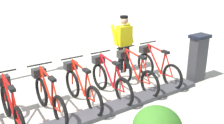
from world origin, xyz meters
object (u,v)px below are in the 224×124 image
object	(u,v)px
bike_docked_5	(11,106)
worker_near_rack	(124,42)
bike_docked_0	(157,66)
bike_docked_3	(81,87)
bike_docked_2	(109,79)
payment_kiosk	(198,57)
bike_docked_1	(134,72)
bike_docked_4	(48,96)

from	to	relation	value
bike_docked_5	worker_near_rack	xyz separation A→B (m)	(1.06, -3.51, 0.48)
bike_docked_0	bike_docked_3	distance (m)	2.29
bike_docked_2	bike_docked_3	xyz separation A→B (m)	(0.00, 0.76, 0.00)
payment_kiosk	bike_docked_1	world-z (taller)	payment_kiosk
bike_docked_0	bike_docked_1	xyz separation A→B (m)	(0.00, 0.76, 0.00)
payment_kiosk	bike_docked_1	distance (m)	1.81
bike_docked_1	worker_near_rack	bearing A→B (deg)	-23.45
bike_docked_3	bike_docked_1	bearing A→B (deg)	-90.00
bike_docked_3	bike_docked_5	world-z (taller)	same
bike_docked_0	bike_docked_5	distance (m)	3.81
payment_kiosk	worker_near_rack	size ratio (longest dim) A/B	0.77
bike_docked_3	worker_near_rack	bearing A→B (deg)	-61.94
bike_docked_4	worker_near_rack	size ratio (longest dim) A/B	1.04
payment_kiosk	bike_docked_2	distance (m)	2.54
bike_docked_3	bike_docked_4	size ratio (longest dim) A/B	1.00
worker_near_rack	bike_docked_0	bearing A→B (deg)	-163.97
bike_docked_0	bike_docked_1	size ratio (longest dim) A/B	1.00
bike_docked_3	worker_near_rack	xyz separation A→B (m)	(1.06, -1.98, 0.48)
bike_docked_5	worker_near_rack	size ratio (longest dim) A/B	1.04
payment_kiosk	bike_docked_5	xyz separation A→B (m)	(0.57, 4.75, -0.24)
bike_docked_0	bike_docked_1	world-z (taller)	same
payment_kiosk	bike_docked_5	distance (m)	4.79
payment_kiosk	worker_near_rack	xyz separation A→B (m)	(1.63, 1.24, 0.24)
bike_docked_0	bike_docked_4	distance (m)	3.05
bike_docked_4	bike_docked_5	world-z (taller)	same
bike_docked_2	bike_docked_3	distance (m)	0.76
bike_docked_5	bike_docked_2	bearing A→B (deg)	-90.00
bike_docked_0	worker_near_rack	size ratio (longest dim) A/B	1.04
bike_docked_1	bike_docked_5	bearing A→B (deg)	90.00
bike_docked_1	bike_docked_4	distance (m)	2.29
payment_kiosk	bike_docked_4	bearing A→B (deg)	81.84
bike_docked_3	bike_docked_2	bearing A→B (deg)	-90.00
bike_docked_0	bike_docked_3	world-z (taller)	same
bike_docked_4	bike_docked_2	bearing A→B (deg)	-90.00
bike_docked_5	bike_docked_1	bearing A→B (deg)	-90.00
payment_kiosk	bike_docked_2	size ratio (longest dim) A/B	0.74
bike_docked_1	bike_docked_2	xyz separation A→B (m)	(0.00, 0.76, 0.00)
payment_kiosk	bike_docked_3	bearing A→B (deg)	79.95
bike_docked_4	bike_docked_5	distance (m)	0.76
bike_docked_2	bike_docked_5	xyz separation A→B (m)	(0.00, 2.29, 0.00)
bike_docked_3	bike_docked_4	bearing A→B (deg)	90.00
bike_docked_3	bike_docked_4	world-z (taller)	same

